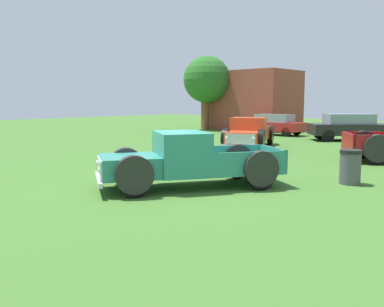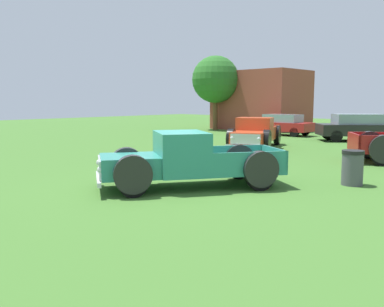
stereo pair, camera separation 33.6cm
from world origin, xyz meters
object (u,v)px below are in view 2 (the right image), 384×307
(pickup_truck_behind_right, at_px, (254,134))
(oak_tree_center, at_px, (216,80))
(pickup_truck_foreground, at_px, (179,161))
(sedan_distant_b, at_px, (281,124))
(sedan_distant_a, at_px, (359,127))
(trash_can, at_px, (352,168))

(pickup_truck_behind_right, bearing_deg, oak_tree_center, 138.79)
(pickup_truck_foreground, relative_size, sedan_distant_b, 1.21)
(sedan_distant_a, distance_m, oak_tree_center, 12.11)
(pickup_truck_behind_right, xyz_separation_m, sedan_distant_a, (2.14, 7.05, 0.09))
(sedan_distant_b, distance_m, oak_tree_center, 7.16)
(pickup_truck_behind_right, relative_size, sedan_distant_a, 1.09)
(sedan_distant_b, xyz_separation_m, oak_tree_center, (-6.39, 0.86, 3.11))
(pickup_truck_foreground, xyz_separation_m, sedan_distant_a, (-1.59, 15.76, 0.09))
(pickup_truck_foreground, bearing_deg, sedan_distant_a, 95.76)
(pickup_truck_behind_right, xyz_separation_m, trash_can, (6.89, -5.22, -0.22))
(sedan_distant_a, bearing_deg, oak_tree_center, 173.74)
(pickup_truck_foreground, distance_m, sedan_distant_a, 15.84)
(pickup_truck_foreground, xyz_separation_m, oak_tree_center, (-13.24, 17.04, 3.11))
(pickup_truck_foreground, bearing_deg, sedan_distant_b, 112.95)
(trash_can, bearing_deg, pickup_truck_behind_right, 142.84)
(sedan_distant_a, height_order, trash_can, sedan_distant_a)
(trash_can, bearing_deg, sedan_distant_b, 128.26)
(sedan_distant_a, bearing_deg, pickup_truck_behind_right, -106.88)
(pickup_truck_behind_right, distance_m, oak_tree_center, 13.02)
(pickup_truck_behind_right, distance_m, sedan_distant_b, 8.10)
(trash_can, bearing_deg, pickup_truck_foreground, -132.16)
(oak_tree_center, bearing_deg, sedan_distant_b, -7.64)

